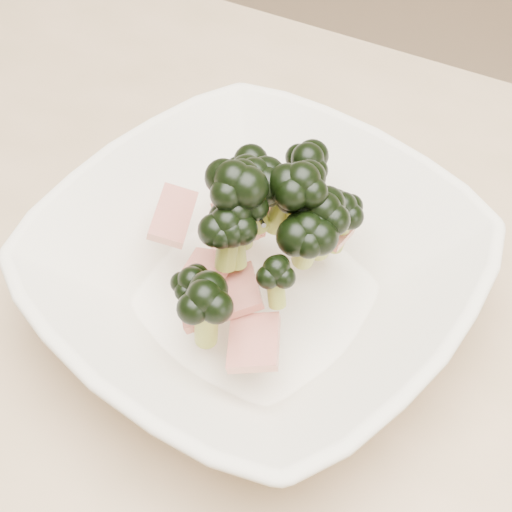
# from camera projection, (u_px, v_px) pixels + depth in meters

# --- Properties ---
(dining_table) EXTENTS (1.20, 0.80, 0.75)m
(dining_table) POSITION_uv_depth(u_px,v_px,m) (358.00, 499.00, 0.52)
(dining_table) COLOR tan
(dining_table) RESTS_ON ground
(broccoli_dish) EXTENTS (0.34, 0.34, 0.14)m
(broccoli_dish) POSITION_uv_depth(u_px,v_px,m) (257.00, 263.00, 0.48)
(broccoli_dish) COLOR beige
(broccoli_dish) RESTS_ON dining_table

